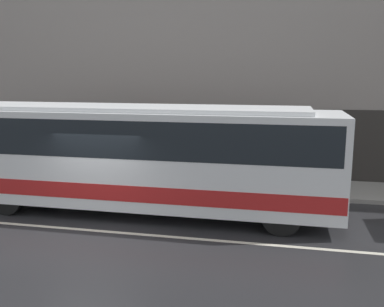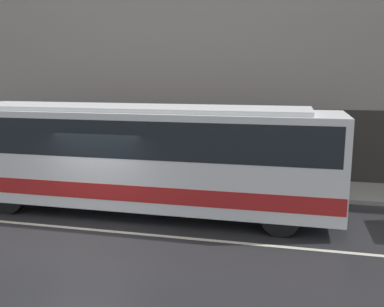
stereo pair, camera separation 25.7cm
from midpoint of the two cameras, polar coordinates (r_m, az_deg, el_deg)
name	(u,v)px [view 2 (the right image)]	position (r m, az deg, el deg)	size (l,w,h in m)	color
ground_plane	(90,230)	(11.90, -12.87, -9.86)	(60.00, 60.00, 0.00)	#262628
sidewalk	(153,180)	(16.55, -4.84, -3.54)	(60.00, 2.54, 0.14)	gray
building_facade	(162,37)	(17.45, -3.64, 15.27)	(60.00, 0.35, 11.46)	gray
lane_stripe	(90,229)	(11.90, -12.87, -9.84)	(54.00, 0.14, 0.01)	beige
transit_bus	(134,153)	(12.82, -7.18, 0.13)	(11.96, 2.53, 3.18)	white
pedestrian_waiting	(106,157)	(16.74, -10.94, -0.40)	(0.36, 0.36, 1.75)	#333338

